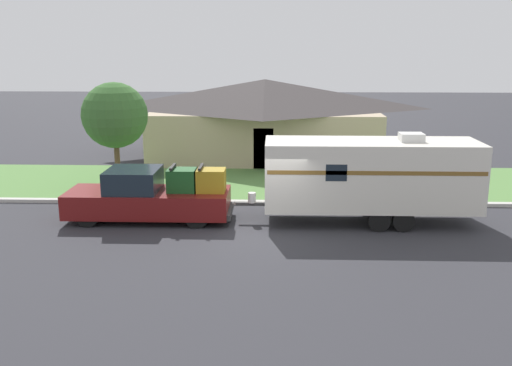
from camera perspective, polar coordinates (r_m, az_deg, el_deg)
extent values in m
plane|color=#2D2D33|center=(19.03, 1.30, -5.20)|extent=(120.00, 120.00, 0.00)
cube|color=beige|center=(22.59, 1.41, -1.97)|extent=(80.00, 0.30, 0.14)
cube|color=#568442|center=(26.14, 1.49, 0.06)|extent=(80.00, 7.00, 0.03)
cube|color=tan|center=(32.35, 0.89, 5.08)|extent=(12.21, 7.36, 2.69)
pyramid|color=#3D3838|center=(32.11, 0.90, 8.89)|extent=(13.19, 7.95, 1.62)
cube|color=#4C3828|center=(28.80, 0.75, 3.43)|extent=(1.00, 0.06, 2.10)
cylinder|color=black|center=(20.60, -16.51, -3.06)|extent=(0.85, 0.28, 0.85)
cylinder|color=black|center=(22.14, -15.16, -1.83)|extent=(0.85, 0.28, 0.85)
cylinder|color=black|center=(19.74, -5.95, -3.29)|extent=(0.85, 0.28, 0.85)
cylinder|color=black|center=(21.34, -5.34, -1.98)|extent=(0.85, 0.28, 0.85)
cube|color=maroon|center=(21.07, -13.70, -1.85)|extent=(3.50, 2.05, 0.85)
cube|color=#19232D|center=(20.71, -12.15, 0.31)|extent=(1.82, 1.88, 0.79)
cube|color=maroon|center=(20.48, -5.91, -1.97)|extent=(2.27, 2.05, 0.85)
cube|color=#333333|center=(20.44, -2.57, -2.83)|extent=(0.12, 1.84, 0.20)
cube|color=#194C1E|center=(20.35, -7.36, 0.29)|extent=(1.04, 0.86, 0.80)
cube|color=black|center=(20.31, -8.33, 1.62)|extent=(0.10, 0.95, 0.08)
cube|color=olive|center=(20.22, -4.57, 0.27)|extent=(1.04, 0.86, 0.80)
cube|color=black|center=(20.15, -5.54, 1.61)|extent=(0.10, 0.95, 0.08)
cylinder|color=black|center=(19.72, 12.21, -3.70)|extent=(0.74, 0.22, 0.74)
cylinder|color=black|center=(21.64, 11.28, -2.10)|extent=(0.74, 0.22, 0.74)
cylinder|color=black|center=(19.88, 14.53, -3.69)|extent=(0.74, 0.22, 0.74)
cylinder|color=black|center=(21.79, 13.40, -2.11)|extent=(0.74, 0.22, 0.74)
cube|color=silver|center=(20.31, 11.41, 0.88)|extent=(7.37, 2.32, 2.34)
cube|color=brown|center=(19.12, 12.00, 0.97)|extent=(7.22, 0.01, 0.14)
cube|color=#383838|center=(20.32, -0.56, -2.10)|extent=(1.06, 0.12, 0.10)
cylinder|color=silver|center=(20.26, -0.41, -1.47)|extent=(0.28, 0.28, 0.36)
cube|color=silver|center=(20.33, 15.28, 4.44)|extent=(0.80, 0.68, 0.28)
cube|color=#19232D|center=(18.94, 8.04, 1.01)|extent=(0.70, 0.01, 0.56)
cylinder|color=brown|center=(24.57, 19.85, -0.28)|extent=(0.09, 0.09, 1.17)
cube|color=black|center=(24.43, 19.98, 1.30)|extent=(0.48, 0.20, 0.22)
cylinder|color=brown|center=(25.91, -13.68, 1.92)|extent=(0.24, 0.24, 2.12)
sphere|color=#38662D|center=(25.58, -13.95, 6.60)|extent=(2.85, 2.85, 2.85)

